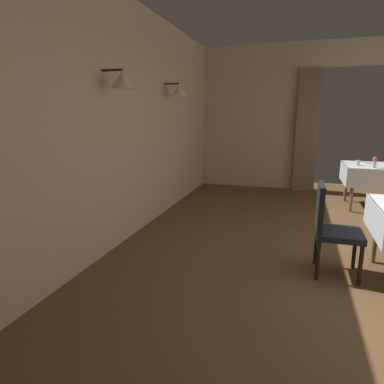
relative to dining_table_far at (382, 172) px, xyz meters
The scene contains 7 objects.
wall_left 4.68m from the dining_table_far, 139.75° to the right, with size 0.49×8.40×3.00m.
wall_back 1.52m from the dining_table_far, 104.76° to the left, with size 6.40×0.27×3.00m.
dining_table_far is the anchor object (origin of this frame).
chair_mid_left 3.04m from the dining_table_far, 109.71° to the right, with size 0.44×0.44×0.93m.
flower_vase_far 0.44m from the dining_table_far, 121.22° to the right, with size 0.07×0.07×0.18m.
glass_far_c 0.46m from the dining_table_far, 162.06° to the right, with size 0.07×0.07×0.09m, color silver.
plate_far_d 0.36m from the dining_table_far, 131.06° to the left, with size 0.24×0.24×0.01m, color white.
Camera 1 is at (-1.08, -3.39, 1.61)m, focal length 31.80 mm.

